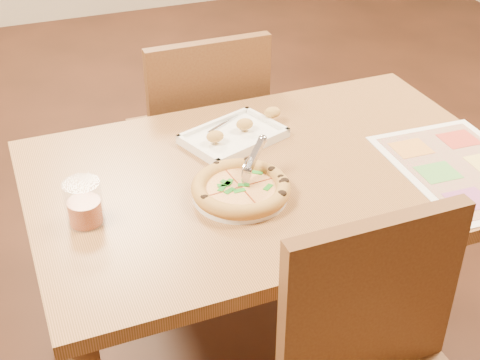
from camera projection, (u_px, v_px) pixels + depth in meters
name	position (u px, v px, depth m)	size (l,w,h in m)	color
dining_table	(272.00, 196.00, 1.85)	(1.30, 0.85, 0.72)	#9D653E
chair_far	(202.00, 122.00, 2.35)	(0.42, 0.42, 0.47)	brown
plate	(240.00, 194.00, 1.69)	(0.24, 0.24, 0.01)	white
pizza	(241.00, 188.00, 1.68)	(0.25, 0.25, 0.04)	gold
pizza_cutter	(253.00, 160.00, 1.70)	(0.11, 0.11, 0.08)	silver
appetizer_tray	(236.00, 135.00, 1.94)	(0.33, 0.27, 0.05)	white
glass_tumbler	(84.00, 205.00, 1.58)	(0.09, 0.09, 0.11)	#8C2F0A
menu	(463.00, 168.00, 1.81)	(0.34, 0.47, 0.01)	white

